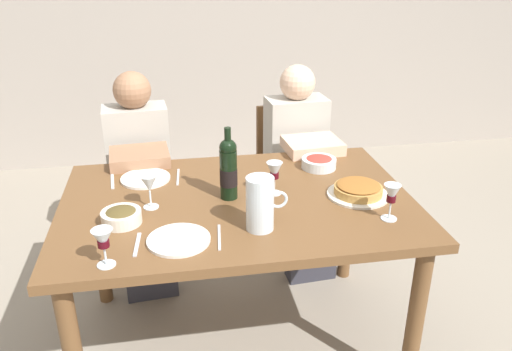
# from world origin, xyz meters

# --- Properties ---
(ground_plane) EXTENTS (8.00, 8.00, 0.00)m
(ground_plane) POSITION_xyz_m (0.00, 0.00, 0.00)
(ground_plane) COLOR gray
(dining_table) EXTENTS (1.50, 1.00, 0.76)m
(dining_table) POSITION_xyz_m (0.00, 0.00, 0.67)
(dining_table) COLOR brown
(dining_table) RESTS_ON ground
(wine_bottle) EXTENTS (0.08, 0.08, 0.32)m
(wine_bottle) POSITION_xyz_m (-0.03, 0.02, 0.90)
(wine_bottle) COLOR black
(wine_bottle) RESTS_ON dining_table
(water_pitcher) EXTENTS (0.16, 0.11, 0.21)m
(water_pitcher) POSITION_xyz_m (0.05, -0.26, 0.85)
(water_pitcher) COLOR silver
(water_pitcher) RESTS_ON dining_table
(baked_tart) EXTENTS (0.27, 0.27, 0.06)m
(baked_tart) POSITION_xyz_m (0.52, -0.06, 0.79)
(baked_tart) COLOR silver
(baked_tart) RESTS_ON dining_table
(salad_bowl) EXTENTS (0.17, 0.17, 0.06)m
(salad_bowl) POSITION_xyz_m (0.44, 0.27, 0.79)
(salad_bowl) COLOR silver
(salad_bowl) RESTS_ON dining_table
(olive_bowl) EXTENTS (0.16, 0.16, 0.06)m
(olive_bowl) POSITION_xyz_m (-0.48, -0.13, 0.79)
(olive_bowl) COLOR silver
(olive_bowl) RESTS_ON dining_table
(wine_glass_left_diner) EXTENTS (0.07, 0.07, 0.14)m
(wine_glass_left_diner) POSITION_xyz_m (-0.51, -0.42, 0.86)
(wine_glass_left_diner) COLOR silver
(wine_glass_left_diner) RESTS_ON dining_table
(wine_glass_right_diner) EXTENTS (0.07, 0.07, 0.14)m
(wine_glass_right_diner) POSITION_xyz_m (-0.36, -0.01, 0.86)
(wine_glass_right_diner) COLOR silver
(wine_glass_right_diner) RESTS_ON dining_table
(wine_glass_centre) EXTENTS (0.07, 0.07, 0.15)m
(wine_glass_centre) POSITION_xyz_m (0.17, 0.03, 0.86)
(wine_glass_centre) COLOR silver
(wine_glass_centre) RESTS_ON dining_table
(wine_glass_spare) EXTENTS (0.07, 0.07, 0.15)m
(wine_glass_spare) POSITION_xyz_m (0.57, -0.28, 0.87)
(wine_glass_spare) COLOR silver
(wine_glass_spare) RESTS_ON dining_table
(dinner_plate_left_setting) EXTENTS (0.23, 0.23, 0.01)m
(dinner_plate_left_setting) POSITION_xyz_m (-0.39, 0.27, 0.77)
(dinner_plate_left_setting) COLOR white
(dinner_plate_left_setting) RESTS_ON dining_table
(dinner_plate_right_setting) EXTENTS (0.23, 0.23, 0.01)m
(dinner_plate_right_setting) POSITION_xyz_m (-0.26, -0.30, 0.77)
(dinner_plate_right_setting) COLOR white
(dinner_plate_right_setting) RESTS_ON dining_table
(fork_left_setting) EXTENTS (0.03, 0.16, 0.00)m
(fork_left_setting) POSITION_xyz_m (-0.54, 0.27, 0.76)
(fork_left_setting) COLOR silver
(fork_left_setting) RESTS_ON dining_table
(knife_left_setting) EXTENTS (0.02, 0.18, 0.00)m
(knife_left_setting) POSITION_xyz_m (-0.24, 0.27, 0.76)
(knife_left_setting) COLOR silver
(knife_left_setting) RESTS_ON dining_table
(knife_right_setting) EXTENTS (0.03, 0.18, 0.00)m
(knife_right_setting) POSITION_xyz_m (-0.11, -0.30, 0.76)
(knife_right_setting) COLOR silver
(knife_right_setting) RESTS_ON dining_table
(spoon_right_setting) EXTENTS (0.03, 0.16, 0.00)m
(spoon_right_setting) POSITION_xyz_m (-0.41, -0.30, 0.76)
(spoon_right_setting) COLOR silver
(spoon_right_setting) RESTS_ON dining_table
(chair_left) EXTENTS (0.43, 0.43, 0.87)m
(chair_left) POSITION_xyz_m (-0.46, 0.89, 0.50)
(chair_left) COLOR brown
(chair_left) RESTS_ON ground
(diner_left) EXTENTS (0.36, 0.52, 1.16)m
(diner_left) POSITION_xyz_m (-0.44, 0.65, 0.62)
(diner_left) COLOR #B7B2A8
(diner_left) RESTS_ON ground
(chair_right) EXTENTS (0.43, 0.43, 0.87)m
(chair_right) POSITION_xyz_m (0.44, 0.90, 0.50)
(chair_right) COLOR brown
(chair_right) RESTS_ON ground
(diner_right) EXTENTS (0.36, 0.52, 1.16)m
(diner_right) POSITION_xyz_m (0.46, 0.66, 0.62)
(diner_right) COLOR #B7B2A8
(diner_right) RESTS_ON ground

